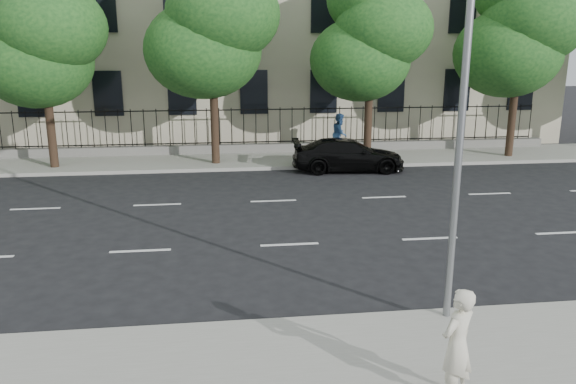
# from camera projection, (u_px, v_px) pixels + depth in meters

# --- Properties ---
(ground) EXTENTS (120.00, 120.00, 0.00)m
(ground) POSITION_uv_depth(u_px,v_px,m) (303.00, 281.00, 12.97)
(ground) COLOR black
(ground) RESTS_ON ground
(near_sidewalk) EXTENTS (60.00, 4.00, 0.15)m
(near_sidewalk) POSITION_uv_depth(u_px,v_px,m) (340.00, 376.00, 9.11)
(near_sidewalk) COLOR gray
(near_sidewalk) RESTS_ON ground
(far_sidewalk) EXTENTS (60.00, 4.00, 0.15)m
(far_sidewalk) POSITION_uv_depth(u_px,v_px,m) (259.00, 160.00, 26.39)
(far_sidewalk) COLOR gray
(far_sidewalk) RESTS_ON ground
(lane_markings) EXTENTS (49.60, 4.62, 0.01)m
(lane_markings) POSITION_uv_depth(u_px,v_px,m) (280.00, 220.00, 17.53)
(lane_markings) COLOR silver
(lane_markings) RESTS_ON ground
(iron_fence) EXTENTS (30.00, 0.50, 2.20)m
(iron_fence) POSITION_uv_depth(u_px,v_px,m) (256.00, 142.00, 27.88)
(iron_fence) COLOR slate
(iron_fence) RESTS_ON far_sidewalk
(street_light) EXTENTS (0.25, 3.32, 8.05)m
(street_light) POSITION_uv_depth(u_px,v_px,m) (454.00, 53.00, 10.27)
(street_light) COLOR slate
(street_light) RESTS_ON near_sidewalk
(tree_b) EXTENTS (5.53, 5.12, 8.97)m
(tree_b) POSITION_uv_depth(u_px,v_px,m) (43.00, 32.00, 23.26)
(tree_b) COLOR #382619
(tree_b) RESTS_ON far_sidewalk
(tree_c) EXTENTS (5.89, 5.50, 9.80)m
(tree_c) POSITION_uv_depth(u_px,v_px,m) (212.00, 18.00, 23.95)
(tree_c) COLOR #382619
(tree_c) RESTS_ON far_sidewalk
(tree_d) EXTENTS (5.34, 4.94, 8.84)m
(tree_d) POSITION_uv_depth(u_px,v_px,m) (371.00, 33.00, 24.92)
(tree_d) COLOR #382619
(tree_d) RESTS_ON far_sidewalk
(tree_e) EXTENTS (5.71, 5.31, 9.46)m
(tree_e) POSITION_uv_depth(u_px,v_px,m) (520.00, 25.00, 25.67)
(tree_e) COLOR #382619
(tree_e) RESTS_ON far_sidewalk
(black_sedan) EXTENTS (4.96, 2.30, 1.40)m
(black_sedan) POSITION_uv_depth(u_px,v_px,m) (348.00, 155.00, 24.27)
(black_sedan) COLOR black
(black_sedan) RESTS_ON ground
(woman_near) EXTENTS (0.77, 0.71, 1.76)m
(woman_near) POSITION_uv_depth(u_px,v_px,m) (457.00, 345.00, 8.23)
(woman_near) COLOR beige
(woman_near) RESTS_ON near_sidewalk
(pedestrian_far) EXTENTS (1.06, 1.17, 1.95)m
(pedestrian_far) POSITION_uv_depth(u_px,v_px,m) (340.00, 133.00, 27.41)
(pedestrian_far) COLOR #2C5085
(pedestrian_far) RESTS_ON far_sidewalk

